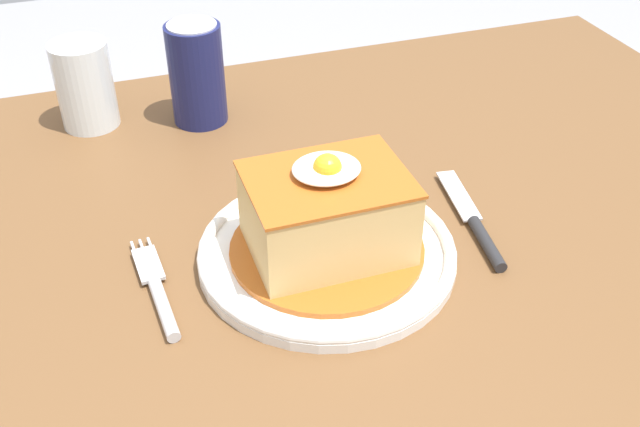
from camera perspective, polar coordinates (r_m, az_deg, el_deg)
The scene contains 7 objects.
dining_table at distance 0.80m, azimuth -3.73°, elevation -9.31°, with size 1.27×0.83×0.77m.
main_plate at distance 0.70m, azimuth 0.53°, elevation -2.95°, with size 0.24×0.24×0.02m.
sandwich_meal at distance 0.68m, azimuth 0.55°, elevation -0.22°, with size 0.18×0.18×0.11m.
fork at distance 0.68m, azimuth -12.24°, elevation -6.02°, with size 0.03×0.14×0.01m.
knife at distance 0.75m, azimuth 12.00°, elevation -1.15°, with size 0.04×0.17×0.01m.
soda_can at distance 0.92m, azimuth -9.41°, elevation 10.50°, with size 0.07×0.07×0.12m.
drinking_glass at distance 0.95m, azimuth -17.47°, elevation 8.96°, with size 0.07×0.07×0.10m.
Camera 1 is at (-0.13, -0.55, 1.23)m, focal length 41.85 mm.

